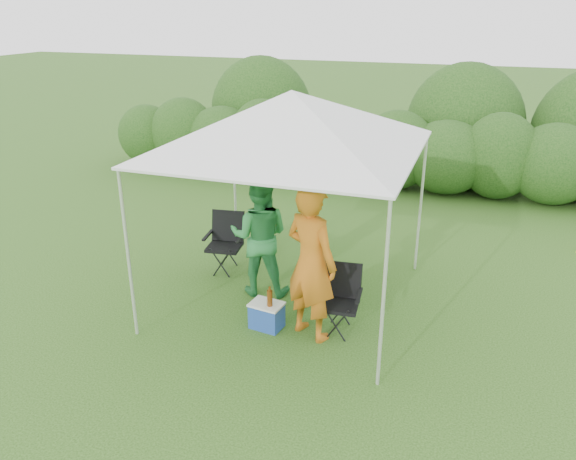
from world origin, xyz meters
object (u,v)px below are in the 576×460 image
(chair_left, at_px, (226,238))
(cooler, at_px, (267,315))
(chair_right, at_px, (340,294))
(canopy, at_px, (292,121))
(man, at_px, (311,263))
(woman, at_px, (260,236))

(chair_left, relative_size, cooler, 2.03)
(chair_right, relative_size, chair_left, 0.95)
(canopy, xyz_separation_m, man, (0.52, -0.79, -1.49))
(canopy, distance_m, chair_left, 2.38)
(chair_right, relative_size, woman, 0.50)
(chair_left, bearing_deg, woman, -42.55)
(canopy, height_order, chair_right, canopy)
(chair_right, distance_m, woman, 1.46)
(canopy, relative_size, woman, 1.83)
(chair_right, bearing_deg, woman, 150.16)
(chair_left, xyz_separation_m, man, (1.76, -1.35, 0.47))
(woman, bearing_deg, chair_right, 144.25)
(cooler, bearing_deg, chair_left, 138.75)
(woman, xyz_separation_m, cooler, (0.43, -0.86, -0.68))
(canopy, xyz_separation_m, cooler, (-0.04, -0.83, -2.29))
(chair_right, distance_m, chair_left, 2.35)
(canopy, bearing_deg, man, -56.63)
(chair_left, height_order, cooler, chair_left)
(chair_right, bearing_deg, man, -146.95)
(man, relative_size, cooler, 4.41)
(man, distance_m, cooler, 0.98)
(man, distance_m, woman, 1.29)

